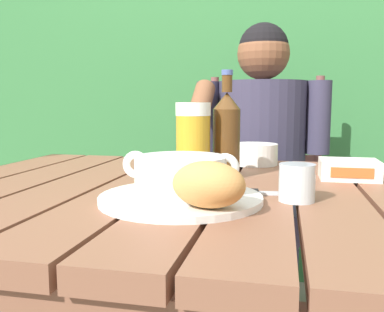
# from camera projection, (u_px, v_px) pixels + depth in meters

# --- Properties ---
(dining_table) EXTENTS (1.20, 0.90, 0.73)m
(dining_table) POSITION_uv_depth(u_px,v_px,m) (196.00, 231.00, 0.89)
(dining_table) COLOR brown
(dining_table) RESTS_ON ground_plane
(hedge_backdrop) EXTENTS (3.16, 0.83, 2.70)m
(hedge_backdrop) POSITION_uv_depth(u_px,v_px,m) (288.00, 71.00, 2.33)
(hedge_backdrop) COLOR #36743D
(hedge_backdrop) RESTS_ON ground_plane
(chair_near_diner) EXTENTS (0.49, 0.43, 1.02)m
(chair_near_diner) POSITION_uv_depth(u_px,v_px,m) (262.00, 201.00, 1.75)
(chair_near_diner) COLOR brown
(chair_near_diner) RESTS_ON ground_plane
(person_eating) EXTENTS (0.48, 0.47, 1.19)m
(person_eating) POSITION_uv_depth(u_px,v_px,m) (260.00, 159.00, 1.53)
(person_eating) COLOR #37334B
(person_eating) RESTS_ON ground_plane
(serving_plate) EXTENTS (0.29, 0.29, 0.01)m
(serving_plate) POSITION_uv_depth(u_px,v_px,m) (180.00, 198.00, 0.75)
(serving_plate) COLOR white
(serving_plate) RESTS_ON dining_table
(soup_bowl) EXTENTS (0.21, 0.16, 0.08)m
(soup_bowl) POSITION_uv_depth(u_px,v_px,m) (179.00, 175.00, 0.75)
(soup_bowl) COLOR white
(soup_bowl) RESTS_ON serving_plate
(bread_roll) EXTENTS (0.14, 0.12, 0.07)m
(bread_roll) POSITION_uv_depth(u_px,v_px,m) (208.00, 184.00, 0.66)
(bread_roll) COLOR #CD8A49
(bread_roll) RESTS_ON serving_plate
(beer_glass) EXTENTS (0.08, 0.08, 0.18)m
(beer_glass) POSITION_uv_depth(u_px,v_px,m) (193.00, 142.00, 0.95)
(beer_glass) COLOR gold
(beer_glass) RESTS_ON dining_table
(beer_bottle) EXTENTS (0.06, 0.06, 0.25)m
(beer_bottle) POSITION_uv_depth(u_px,v_px,m) (227.00, 133.00, 0.98)
(beer_bottle) COLOR #543317
(beer_bottle) RESTS_ON dining_table
(water_glass_small) EXTENTS (0.06, 0.06, 0.07)m
(water_glass_small) POSITION_uv_depth(u_px,v_px,m) (297.00, 183.00, 0.75)
(water_glass_small) COLOR silver
(water_glass_small) RESTS_ON dining_table
(butter_tub) EXTENTS (0.13, 0.10, 0.05)m
(butter_tub) POSITION_uv_depth(u_px,v_px,m) (349.00, 169.00, 0.97)
(butter_tub) COLOR white
(butter_tub) RESTS_ON dining_table
(table_knife) EXTENTS (0.16, 0.04, 0.01)m
(table_knife) POSITION_uv_depth(u_px,v_px,m) (257.00, 192.00, 0.81)
(table_knife) COLOR silver
(table_knife) RESTS_ON dining_table
(diner_bowl) EXTENTS (0.13, 0.13, 0.06)m
(diner_bowl) POSITION_uv_depth(u_px,v_px,m) (255.00, 154.00, 1.20)
(diner_bowl) COLOR white
(diner_bowl) RESTS_ON dining_table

